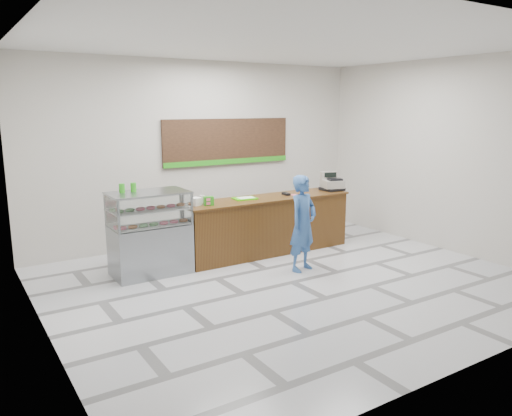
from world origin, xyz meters
TOP-DOWN VIEW (x-y plane):
  - floor at (0.00, 0.00)m, footprint 7.00×7.00m
  - back_wall at (0.00, 3.00)m, footprint 7.00×0.00m
  - ceiling at (0.00, 0.00)m, footprint 7.00×7.00m
  - sales_counter at (0.55, 1.55)m, footprint 3.26×0.76m
  - display_case at (-1.67, 1.55)m, footprint 1.22×0.72m
  - menu_board at (0.55, 2.96)m, footprint 2.80×0.06m
  - cash_register at (2.05, 1.52)m, footprint 0.48×0.49m
  - card_terminal at (0.98, 1.56)m, footprint 0.09×0.18m
  - serving_tray at (0.13, 1.62)m, footprint 0.43×0.33m
  - napkin_box at (-0.86, 1.55)m, footprint 0.19×0.19m
  - straw_cup at (-0.68, 1.68)m, footprint 0.09×0.09m
  - promo_box at (-0.67, 1.46)m, footprint 0.19×0.15m
  - donut_decal at (1.13, 1.47)m, footprint 0.15×0.15m
  - green_cup_left at (-2.03, 1.71)m, footprint 0.09×0.09m
  - green_cup_right at (-1.85, 1.71)m, footprint 0.09×0.09m
  - customer at (0.49, 0.40)m, footprint 0.65×0.52m

SIDE VIEW (x-z plane):
  - floor at x=0.00m, z-range 0.00..0.00m
  - sales_counter at x=0.55m, z-range 0.00..1.03m
  - display_case at x=-1.67m, z-range 0.01..1.34m
  - customer at x=0.49m, z-range 0.00..1.57m
  - donut_decal at x=1.13m, z-range 1.03..1.03m
  - serving_tray at x=0.13m, z-range 1.03..1.05m
  - card_terminal at x=0.98m, z-range 1.03..1.07m
  - napkin_box at x=-0.86m, z-range 1.03..1.16m
  - straw_cup at x=-0.68m, z-range 1.03..1.16m
  - promo_box at x=-0.67m, z-range 1.03..1.18m
  - cash_register at x=2.05m, z-range 0.99..1.34m
  - green_cup_right at x=-1.85m, z-range 1.33..1.47m
  - green_cup_left at x=-2.03m, z-range 1.33..1.47m
  - back_wall at x=0.00m, z-range -1.75..5.25m
  - menu_board at x=0.55m, z-range 1.48..2.38m
  - ceiling at x=0.00m, z-range 3.50..3.50m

